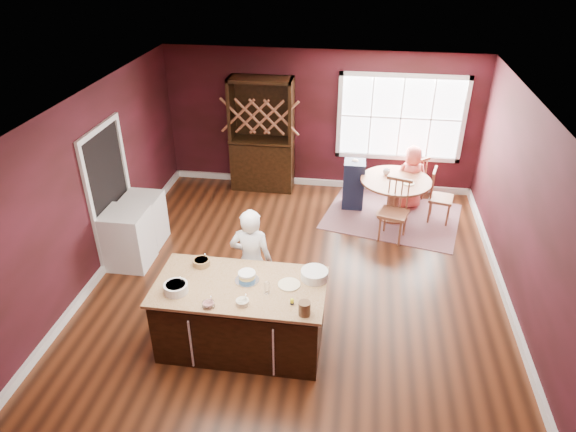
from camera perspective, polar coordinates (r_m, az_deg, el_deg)
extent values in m
plane|color=#582913|center=(7.59, 0.89, -8.12)|extent=(7.00, 7.00, 0.00)
plane|color=white|center=(6.30, 1.09, 11.64)|extent=(7.00, 7.00, 0.00)
plane|color=black|center=(10.03, 3.62, 10.48)|extent=(6.00, 0.00, 6.00)
plane|color=black|center=(7.76, -21.57, 2.33)|extent=(0.00, 7.00, 7.00)
plane|color=black|center=(7.16, 25.52, -0.93)|extent=(0.00, 7.00, 7.00)
cube|color=black|center=(6.49, -5.18, -11.22)|extent=(1.97, 0.99, 0.83)
cube|color=tan|center=(6.19, -5.38, -7.82)|extent=(2.05, 1.07, 0.04)
cylinder|color=brown|center=(9.54, 11.47, 0.04)|extent=(0.58, 0.58, 0.04)
cylinder|color=brown|center=(9.38, 11.67, 1.82)|extent=(0.21, 0.21, 0.67)
cylinder|color=brown|center=(9.21, 11.91, 3.87)|extent=(1.24, 1.24, 0.04)
imported|color=white|center=(6.82, -4.09, -5.02)|extent=(0.57, 0.38, 1.55)
cylinder|color=white|center=(6.16, -12.34, -7.81)|extent=(0.28, 0.28, 0.11)
cylinder|color=olive|center=(6.55, -9.59, -5.09)|extent=(0.22, 0.22, 0.08)
cylinder|color=white|center=(5.89, -8.84, -9.71)|extent=(0.15, 0.15, 0.05)
cylinder|color=#F1EBB9|center=(5.88, -5.09, -9.52)|extent=(0.15, 0.15, 0.06)
cylinder|color=white|center=(6.00, -2.36, -7.97)|extent=(0.07, 0.07, 0.14)
cylinder|color=#FFE1AE|center=(6.14, 0.13, -7.63)|extent=(0.27, 0.27, 0.02)
cylinder|color=silver|center=(6.23, 2.95, -6.51)|extent=(0.33, 0.33, 0.11)
cylinder|color=brown|center=(5.70, 1.84, -10.22)|extent=(0.14, 0.14, 0.16)
cube|color=brown|center=(9.55, 11.46, -0.03)|extent=(2.65, 2.25, 0.01)
imported|color=#F26258|center=(9.71, 13.51, 4.22)|extent=(0.66, 0.50, 1.20)
cylinder|color=beige|center=(9.10, 13.26, 3.55)|extent=(0.20, 0.20, 0.02)
imported|color=silver|center=(9.35, 10.88, 4.84)|extent=(0.13, 0.13, 0.10)
cube|color=#301E0D|center=(9.99, -2.91, 8.95)|extent=(1.21, 0.50, 2.21)
cube|color=white|center=(8.24, -17.36, -2.41)|extent=(0.63, 0.61, 0.92)
cube|color=silver|center=(8.74, -15.68, -0.37)|extent=(0.59, 0.57, 0.86)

